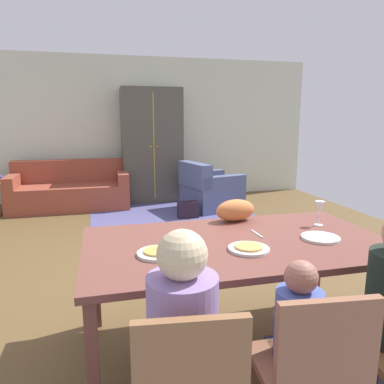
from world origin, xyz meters
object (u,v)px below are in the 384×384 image
object	(u,v)px
wine_glass	(320,208)
handbag	(188,210)
armoire	(152,146)
dining_chair_child	(312,369)
person_man	(182,358)
plate_near_man	(158,253)
dining_table	(238,250)
cat	(235,210)
couch	(70,191)
person_child	(293,356)
plate_near_child	(249,249)
armchair	(209,191)
plate_near_woman	(320,238)

from	to	relation	value
wine_glass	handbag	bearing A→B (deg)	94.77
armoire	dining_chair_child	bearing A→B (deg)	-91.01
wine_glass	person_man	xyz separation A→B (m)	(-1.25, -0.91, -0.38)
person_man	plate_near_man	bearing A→B (deg)	90.39
dining_table	cat	xyz separation A→B (m)	(0.15, 0.45, 0.15)
couch	cat	bearing A→B (deg)	-68.91
person_man	handbag	size ratio (longest dim) A/B	3.47
person_child	plate_near_child	bearing A→B (deg)	90.32
couch	person_man	bearing A→B (deg)	-80.62
plate_near_child	couch	distance (m)	4.86
dining_table	couch	distance (m)	4.69
plate_near_man	wine_glass	distance (m)	1.29
couch	armchair	world-z (taller)	same
plate_near_child	person_child	size ratio (longest dim) A/B	0.27
armoire	wine_glass	bearing A→B (deg)	-82.19
plate_near_woman	armoire	bearing A→B (deg)	95.39
wine_glass	couch	size ratio (longest dim) A/B	0.09
dining_table	couch	bearing A→B (deg)	107.39
dining_chair_child	handbag	world-z (taller)	dining_chair_child
plate_near_woman	armoire	distance (m)	4.82
armchair	armoire	distance (m)	1.45
plate_near_child	armchair	bearing A→B (deg)	76.56
plate_near_child	cat	distance (m)	0.65
person_man	wine_glass	bearing A→B (deg)	36.20
couch	armoire	size ratio (longest dim) A/B	0.95
dining_table	armchair	world-z (taller)	armchair
cat	plate_near_man	bearing A→B (deg)	-147.73
person_child	armoire	size ratio (longest dim) A/B	0.44
dining_chair_child	armchair	world-z (taller)	dining_chair_child
plate_near_woman	handbag	size ratio (longest dim) A/B	0.78
plate_near_woman	plate_near_man	bearing A→B (deg)	-178.94
wine_glass	person_child	bearing A→B (deg)	-127.57
plate_near_child	cat	size ratio (longest dim) A/B	0.78
handbag	cat	bearing A→B (deg)	-96.01
plate_near_man	handbag	world-z (taller)	plate_near_man
plate_near_child	wine_glass	world-z (taller)	wine_glass
couch	armchair	distance (m)	2.44
wine_glass	armoire	xyz separation A→B (m)	(-0.62, 4.52, 0.16)
person_man	armchair	xyz separation A→B (m)	(1.49, 4.52, -0.19)
dining_table	armchair	size ratio (longest dim) A/B	1.89
plate_near_child	plate_near_woman	distance (m)	0.55
wine_glass	cat	world-z (taller)	wine_glass
plate_near_child	armchair	world-z (taller)	armchair
plate_near_woman	armoire	world-z (taller)	armoire
plate_near_child	wine_glass	bearing A→B (deg)	26.88
plate_near_woman	couch	distance (m)	4.97
person_man	dining_chair_child	distance (m)	0.56
dining_table	person_man	world-z (taller)	person_man
plate_near_man	handbag	xyz separation A→B (m)	(0.99, 3.42, -0.64)
dining_table	person_man	distance (m)	0.93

